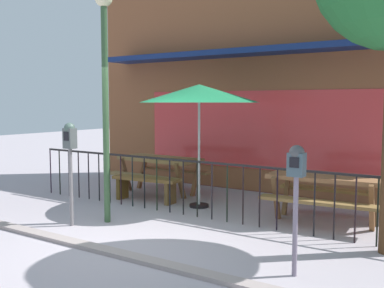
{
  "coord_description": "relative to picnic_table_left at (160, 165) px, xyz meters",
  "views": [
    {
      "loc": [
        4.03,
        -4.49,
        1.94
      ],
      "look_at": [
        -0.37,
        2.23,
        1.2
      ],
      "focal_mm": 42.01,
      "sensor_mm": 36.0,
      "label": 1
    }
  ],
  "objects": [
    {
      "name": "parking_meter_far",
      "position": [
        0.39,
        -2.81,
        0.65
      ],
      "size": [
        0.18,
        0.17,
        1.63
      ],
      "color": "slate",
      "rests_on": "ground"
    },
    {
      "name": "picnic_table_left",
      "position": [
        0.0,
        0.0,
        0.0
      ],
      "size": [
        1.84,
        1.41,
        0.79
      ],
      "color": "olive",
      "rests_on": "ground"
    },
    {
      "name": "patio_fence_front",
      "position": [
        1.76,
        -1.27,
        0.05
      ],
      "size": [
        7.51,
        0.04,
        0.97
      ],
      "color": "black",
      "rests_on": "ground"
    },
    {
      "name": "parking_meter_near",
      "position": [
        4.07,
        -2.87,
        0.53
      ],
      "size": [
        0.18,
        0.17,
        1.48
      ],
      "color": "slate",
      "rests_on": "ground"
    },
    {
      "name": "pub_storefront",
      "position": [
        1.76,
        1.53,
        2.05
      ],
      "size": [
        8.91,
        1.24,
        5.34
      ],
      "color": "maroon",
      "rests_on": "ground"
    },
    {
      "name": "curb_edge",
      "position": [
        1.76,
        -3.46,
        -0.61
      ],
      "size": [
        12.48,
        0.2,
        0.11
      ],
      "primitive_type": "cube",
      "color": "gray",
      "rests_on": "ground"
    },
    {
      "name": "street_lamp",
      "position": [
        0.7,
        -2.34,
        1.83
      ],
      "size": [
        0.28,
        0.28,
        3.71
      ],
      "color": "#325230",
      "rests_on": "ground"
    },
    {
      "name": "patio_umbrella",
      "position": [
        1.38,
        -0.62,
        1.49
      ],
      "size": [
        2.2,
        2.2,
        2.28
      ],
      "color": "black",
      "rests_on": "ground"
    },
    {
      "name": "ground",
      "position": [
        1.76,
        -3.1,
        -0.61
      ],
      "size": [
        40.0,
        40.0,
        0.0
      ],
      "primitive_type": "plane",
      "color": "#ABA1A9"
    },
    {
      "name": "patio_bench",
      "position": [
        0.25,
        -0.8,
        -0.26
      ],
      "size": [
        1.43,
        0.46,
        0.48
      ],
      "color": "brown",
      "rests_on": "ground"
    },
    {
      "name": "picnic_table_right",
      "position": [
        3.68,
        -0.42,
        0.0
      ],
      "size": [
        1.89,
        1.48,
        0.79
      ],
      "color": "#905F3A",
      "rests_on": "ground"
    }
  ]
}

